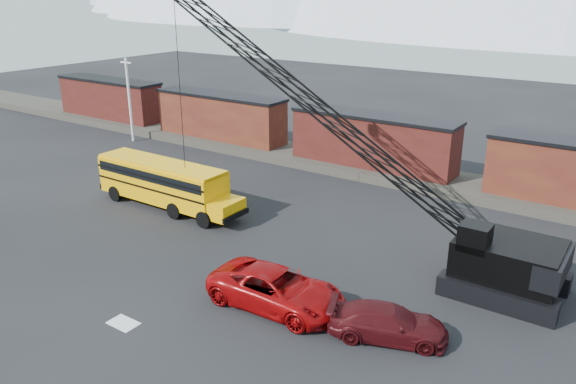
% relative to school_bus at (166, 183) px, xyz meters
% --- Properties ---
extents(ground, '(160.00, 160.00, 0.00)m').
position_rel_school_bus_xyz_m(ground, '(8.23, -7.25, -1.79)').
color(ground, black).
rests_on(ground, ground).
extents(gravel_berm, '(120.00, 5.00, 0.70)m').
position_rel_school_bus_xyz_m(gravel_berm, '(8.23, 14.75, -1.44)').
color(gravel_berm, '#444038').
rests_on(gravel_berm, ground).
extents(boxcar_west_far, '(13.70, 3.10, 4.17)m').
position_rel_school_bus_xyz_m(boxcar_west_far, '(-23.77, 14.75, 0.97)').
color(boxcar_west_far, '#4B1715').
rests_on(boxcar_west_far, gravel_berm).
extents(boxcar_west_near, '(13.70, 3.10, 4.17)m').
position_rel_school_bus_xyz_m(boxcar_west_near, '(-7.77, 14.75, 0.97)').
color(boxcar_west_near, '#451613').
rests_on(boxcar_west_near, gravel_berm).
extents(boxcar_mid, '(13.70, 3.10, 4.17)m').
position_rel_school_bus_xyz_m(boxcar_mid, '(8.23, 14.75, 0.97)').
color(boxcar_mid, '#4B1715').
rests_on(boxcar_mid, gravel_berm).
extents(utility_pole, '(1.40, 0.24, 8.00)m').
position_rel_school_bus_xyz_m(utility_pole, '(-15.77, 10.75, 2.36)').
color(utility_pole, silver).
rests_on(utility_pole, ground).
extents(snow_patch, '(1.40, 0.90, 0.02)m').
position_rel_school_bus_xyz_m(snow_patch, '(8.73, -11.25, -1.78)').
color(snow_patch, silver).
rests_on(snow_patch, ground).
extents(school_bus, '(11.65, 2.65, 3.19)m').
position_rel_school_bus_xyz_m(school_bus, '(0.00, 0.00, 0.00)').
color(school_bus, '#E7A004').
rests_on(school_bus, ground).
extents(red_pickup, '(6.81, 3.36, 1.86)m').
position_rel_school_bus_xyz_m(red_pickup, '(13.62, -6.15, -0.87)').
color(red_pickup, '#910708').
rests_on(red_pickup, ground).
extents(maroon_suv, '(5.55, 3.78, 1.49)m').
position_rel_school_bus_xyz_m(maroon_suv, '(19.03, -5.54, -1.05)').
color(maroon_suv, '#3E0B0E').
rests_on(maroon_suv, ground).
extents(crawler_crane, '(23.51, 4.20, 14.72)m').
position_rel_school_bus_xyz_m(crawler_crane, '(11.81, 0.81, 6.11)').
color(crawler_crane, black).
rests_on(crawler_crane, ground).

